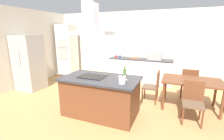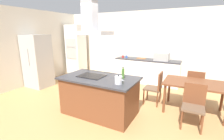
% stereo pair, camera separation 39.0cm
% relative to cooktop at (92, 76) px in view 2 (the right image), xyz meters
% --- Properties ---
extents(ground, '(16.00, 16.00, 0.00)m').
position_rel_cooktop_xyz_m(ground, '(0.21, 1.50, -0.91)').
color(ground, tan).
extents(wall_back, '(7.20, 0.10, 2.70)m').
position_rel_cooktop_xyz_m(wall_back, '(0.21, 3.25, 0.44)').
color(wall_back, beige).
rests_on(wall_back, ground).
extents(wall_left, '(0.10, 8.80, 2.70)m').
position_rel_cooktop_xyz_m(wall_left, '(-3.24, 1.00, 0.44)').
color(wall_left, beige).
rests_on(wall_left, ground).
extents(kitchen_island, '(1.77, 1.01, 0.90)m').
position_rel_cooktop_xyz_m(kitchen_island, '(0.21, 0.00, -0.45)').
color(kitchen_island, brown).
rests_on(kitchen_island, ground).
extents(cooktop, '(0.60, 0.44, 0.01)m').
position_rel_cooktop_xyz_m(cooktop, '(0.00, 0.00, 0.00)').
color(cooktop, black).
rests_on(cooktop, kitchen_island).
extents(tea_kettle, '(0.20, 0.15, 0.18)m').
position_rel_cooktop_xyz_m(tea_kettle, '(0.80, -0.22, 0.07)').
color(tea_kettle, silver).
rests_on(tea_kettle, kitchen_island).
extents(olive_oil_bottle, '(0.06, 0.06, 0.27)m').
position_rel_cooktop_xyz_m(olive_oil_bottle, '(0.73, 0.18, 0.11)').
color(olive_oil_bottle, '#47722D').
rests_on(olive_oil_bottle, kitchen_island).
extents(back_counter, '(2.39, 0.62, 0.90)m').
position_rel_cooktop_xyz_m(back_counter, '(0.52, 2.88, -0.46)').
color(back_counter, white).
rests_on(back_counter, ground).
extents(countertop_microwave, '(0.50, 0.38, 0.28)m').
position_rel_cooktop_xyz_m(countertop_microwave, '(1.05, 2.88, 0.13)').
color(countertop_microwave, '#B2AFAA').
rests_on(countertop_microwave, back_counter).
extents(coffee_mug_red, '(0.08, 0.08, 0.09)m').
position_rel_cooktop_xyz_m(coffee_mug_red, '(-0.44, 2.80, 0.04)').
color(coffee_mug_red, red).
rests_on(coffee_mug_red, back_counter).
extents(coffee_mug_blue, '(0.08, 0.08, 0.09)m').
position_rel_cooktop_xyz_m(coffee_mug_blue, '(-0.30, 2.84, 0.04)').
color(coffee_mug_blue, '#2D56B2').
rests_on(coffee_mug_blue, back_counter).
extents(cutting_board, '(0.34, 0.24, 0.02)m').
position_rel_cooktop_xyz_m(cutting_board, '(0.28, 2.93, 0.00)').
color(cutting_board, '#995B33').
rests_on(cutting_board, back_counter).
extents(wall_oven_stack, '(0.70, 0.66, 2.20)m').
position_rel_cooktop_xyz_m(wall_oven_stack, '(-2.69, 2.65, 0.20)').
color(wall_oven_stack, white).
rests_on(wall_oven_stack, ground).
extents(refrigerator, '(0.80, 0.73, 1.82)m').
position_rel_cooktop_xyz_m(refrigerator, '(-2.77, 0.68, 0.00)').
color(refrigerator, '#B2AFAA').
rests_on(refrigerator, ground).
extents(dining_table, '(1.40, 0.90, 0.75)m').
position_rel_cooktop_xyz_m(dining_table, '(2.18, 1.13, -0.24)').
color(dining_table, brown).
rests_on(dining_table, ground).
extents(chair_at_left_end, '(0.42, 0.42, 0.89)m').
position_rel_cooktop_xyz_m(chair_at_left_end, '(1.27, 1.13, -0.40)').
color(chair_at_left_end, brown).
rests_on(chair_at_left_end, ground).
extents(chair_facing_island, '(0.42, 0.42, 0.89)m').
position_rel_cooktop_xyz_m(chair_facing_island, '(2.18, 0.46, -0.40)').
color(chair_facing_island, brown).
rests_on(chair_facing_island, ground).
extents(chair_facing_back_wall, '(0.42, 0.42, 0.89)m').
position_rel_cooktop_xyz_m(chair_facing_back_wall, '(2.18, 1.79, -0.40)').
color(chair_facing_back_wall, brown).
rests_on(chair_facing_back_wall, ground).
extents(range_hood, '(0.90, 0.55, 0.78)m').
position_rel_cooktop_xyz_m(range_hood, '(-0.00, 0.00, 1.20)').
color(range_hood, '#ADADB2').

